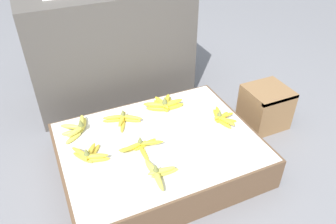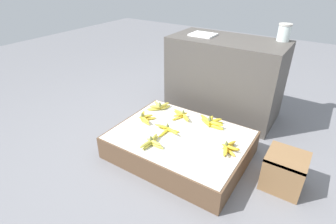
% 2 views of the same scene
% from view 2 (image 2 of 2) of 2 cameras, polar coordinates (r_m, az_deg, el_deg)
% --- Properties ---
extents(ground_plane, '(10.00, 10.00, 0.00)m').
position_cam_2_polar(ground_plane, '(2.40, 2.54, -9.12)').
color(ground_plane, slate).
extents(display_platform, '(1.14, 0.87, 0.21)m').
position_cam_2_polar(display_platform, '(2.33, 2.60, -7.07)').
color(display_platform, brown).
rests_on(display_platform, ground_plane).
extents(back_vendor_table, '(1.17, 0.59, 0.84)m').
position_cam_2_polar(back_vendor_table, '(2.93, 12.11, 7.29)').
color(back_vendor_table, '#4C4742').
rests_on(back_vendor_table, ground_plane).
extents(wooden_crate, '(0.28, 0.27, 0.29)m').
position_cam_2_polar(wooden_crate, '(2.19, 23.97, -11.66)').
color(wooden_crate, olive).
rests_on(wooden_crate, ground_plane).
extents(banana_bunch_front_midleft, '(0.17, 0.25, 0.09)m').
position_cam_2_polar(banana_bunch_front_midleft, '(2.13, -3.54, -6.56)').
color(banana_bunch_front_midleft, gold).
rests_on(banana_bunch_front_midleft, display_platform).
extents(banana_bunch_middle_left, '(0.19, 0.16, 0.10)m').
position_cam_2_polar(banana_bunch_middle_left, '(2.46, -5.09, -1.23)').
color(banana_bunch_middle_left, gold).
rests_on(banana_bunch_middle_left, display_platform).
extents(banana_bunch_middle_midleft, '(0.25, 0.17, 0.09)m').
position_cam_2_polar(banana_bunch_middle_midleft, '(2.29, -0.31, -3.76)').
color(banana_bunch_middle_midleft, yellow).
rests_on(banana_bunch_middle_midleft, display_platform).
extents(banana_bunch_middle_right, '(0.14, 0.23, 0.09)m').
position_cam_2_polar(banana_bunch_middle_right, '(2.12, 13.04, -7.62)').
color(banana_bunch_middle_right, gold).
rests_on(banana_bunch_middle_right, display_platform).
extents(banana_bunch_back_left, '(0.18, 0.22, 0.10)m').
position_cam_2_polar(banana_bunch_back_left, '(2.64, -2.00, 1.26)').
color(banana_bunch_back_left, '#DBCC4C').
rests_on(banana_bunch_back_left, display_platform).
extents(banana_bunch_back_midleft, '(0.24, 0.17, 0.09)m').
position_cam_2_polar(banana_bunch_back_midleft, '(2.50, 2.95, -0.68)').
color(banana_bunch_back_midleft, gold).
rests_on(banana_bunch_back_midleft, display_platform).
extents(banana_bunch_back_midright, '(0.27, 0.17, 0.11)m').
position_cam_2_polar(banana_bunch_back_midright, '(2.41, 9.42, -2.15)').
color(banana_bunch_back_midright, yellow).
rests_on(banana_bunch_back_midright, display_platform).
extents(glass_jar, '(0.13, 0.13, 0.16)m').
position_cam_2_polar(glass_jar, '(2.86, 23.99, 15.57)').
color(glass_jar, silver).
rests_on(glass_jar, back_vendor_table).
extents(foam_tray_white, '(0.25, 0.21, 0.02)m').
position_cam_2_polar(foam_tray_white, '(2.89, 7.62, 16.36)').
color(foam_tray_white, white).
rests_on(foam_tray_white, back_vendor_table).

